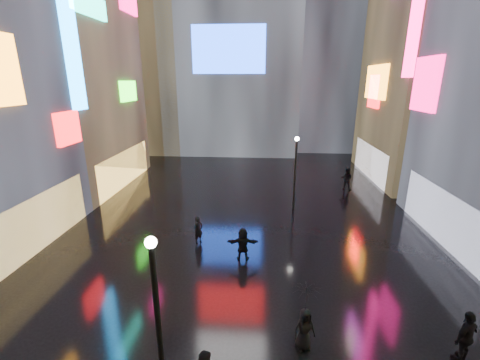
# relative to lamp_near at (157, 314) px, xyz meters

# --- Properties ---
(ground) EXTENTS (140.00, 140.00, 0.00)m
(ground) POSITION_rel_lamp_near_xyz_m (1.80, 13.41, -2.94)
(ground) COLOR black
(ground) RESTS_ON ground
(building_left_far) EXTENTS (10.28, 12.00, 22.00)m
(building_left_far) POSITION_rel_lamp_near_xyz_m (-14.18, 19.41, 8.04)
(building_left_far) COLOR black
(building_left_far) RESTS_ON ground
(building_right_far) EXTENTS (10.28, 12.00, 28.00)m
(building_right_far) POSITION_rel_lamp_near_xyz_m (17.78, 23.40, 11.03)
(building_right_far) COLOR black
(building_right_far) RESTS_ON ground
(tower_flank_right) EXTENTS (12.00, 12.00, 34.00)m
(tower_flank_right) POSITION_rel_lamp_near_xyz_m (10.80, 39.41, 14.06)
(tower_flank_right) COLOR black
(tower_flank_right) RESTS_ON ground
(tower_flank_left) EXTENTS (10.00, 10.00, 26.00)m
(tower_flank_left) POSITION_rel_lamp_near_xyz_m (-12.20, 35.41, 10.06)
(tower_flank_left) COLOR black
(tower_flank_left) RESTS_ON ground
(lamp_near) EXTENTS (0.30, 0.30, 5.20)m
(lamp_near) POSITION_rel_lamp_near_xyz_m (0.00, 0.00, 0.00)
(lamp_near) COLOR black
(lamp_near) RESTS_ON ground
(lamp_far) EXTENTS (0.30, 0.30, 5.20)m
(lamp_far) POSITION_rel_lamp_near_xyz_m (4.98, 14.81, 0.00)
(lamp_far) COLOR black
(lamp_far) RESTS_ON ground
(pedestrian_3) EXTENTS (1.18, 0.97, 1.88)m
(pedestrian_3) POSITION_rel_lamp_near_xyz_m (9.33, 2.00, -2.00)
(pedestrian_3) COLOR black
(pedestrian_3) RESTS_ON ground
(pedestrian_4) EXTENTS (0.86, 0.68, 1.54)m
(pedestrian_4) POSITION_rel_lamp_near_xyz_m (4.22, 2.16, -2.18)
(pedestrian_4) COLOR black
(pedestrian_4) RESTS_ON ground
(pedestrian_5) EXTENTS (1.64, 0.62, 1.73)m
(pedestrian_5) POSITION_rel_lamp_near_xyz_m (1.78, 7.71, -2.08)
(pedestrian_5) COLOR black
(pedestrian_5) RESTS_ON ground
(pedestrian_6) EXTENTS (0.65, 0.68, 1.57)m
(pedestrian_6) POSITION_rel_lamp_near_xyz_m (-0.82, 9.30, -2.16)
(pedestrian_6) COLOR black
(pedestrian_6) RESTS_ON ground
(pedestrian_7) EXTENTS (1.12, 1.01, 1.87)m
(pedestrian_7) POSITION_rel_lamp_near_xyz_m (9.77, 19.38, -2.01)
(pedestrian_7) COLOR black
(pedestrian_7) RESTS_ON ground
(umbrella_2) EXTENTS (1.43, 1.43, 0.92)m
(umbrella_2) POSITION_rel_lamp_near_xyz_m (4.22, 2.16, -0.95)
(umbrella_2) COLOR black
(umbrella_2) RESTS_ON pedestrian_4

